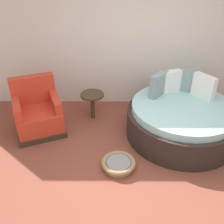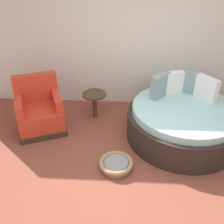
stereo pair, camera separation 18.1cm
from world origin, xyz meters
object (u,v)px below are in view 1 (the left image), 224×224
at_px(pet_basket, 119,164).
at_px(side_table, 92,98).
at_px(round_daybed, 181,119).
at_px(red_armchair, 38,113).

bearing_deg(pet_basket, side_table, 109.10).
height_order(round_daybed, pet_basket, round_daybed).
bearing_deg(round_daybed, red_armchair, 176.81).
relative_size(red_armchair, side_table, 2.00).
bearing_deg(side_table, pet_basket, -70.90).
height_order(round_daybed, red_armchair, round_daybed).
relative_size(round_daybed, side_table, 3.60).
distance_m(pet_basket, side_table, 1.51).
height_order(pet_basket, side_table, side_table).
relative_size(pet_basket, side_table, 0.98).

